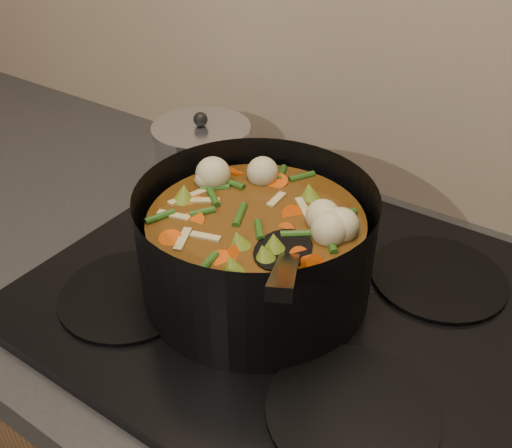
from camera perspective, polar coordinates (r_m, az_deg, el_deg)
The scene contains 3 objects.
stovetop at distance 0.77m, azimuth 3.03°, elevation -6.82°, with size 0.62×0.54×0.03m.
stockpot at distance 0.72m, azimuth 0.01°, elevation -2.26°, with size 0.37×0.39×0.22m.
saucepan at distance 0.95m, azimuth -5.35°, elevation 6.83°, with size 0.16×0.16×0.13m.
Camera 1 is at (0.29, 1.43, 1.43)m, focal length 40.00 mm.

